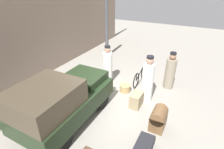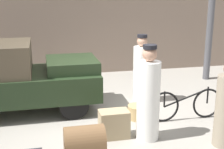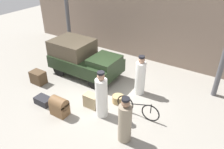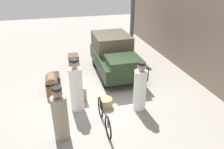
% 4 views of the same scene
% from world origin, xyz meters
% --- Properties ---
extents(ground_plane, '(30.00, 30.00, 0.00)m').
position_xyz_m(ground_plane, '(0.00, 0.00, 0.00)').
color(ground_plane, gray).
extents(station_building_facade, '(16.00, 0.15, 4.50)m').
position_xyz_m(station_building_facade, '(0.00, 4.08, 2.25)').
color(station_building_facade, gray).
rests_on(station_building_facade, ground).
extents(canopy_pillar_right, '(0.21, 0.21, 3.40)m').
position_xyz_m(canopy_pillar_right, '(3.83, 2.44, 1.70)').
color(canopy_pillar_right, '#4C4C51').
rests_on(canopy_pillar_right, ground).
extents(truck, '(3.34, 1.69, 1.64)m').
position_xyz_m(truck, '(-1.88, 0.88, 0.88)').
color(truck, black).
rests_on(truck, ground).
extents(bicycle, '(1.69, 0.04, 0.72)m').
position_xyz_m(bicycle, '(1.71, -0.45, 0.35)').
color(bicycle, black).
rests_on(bicycle, ground).
extents(wicker_basket, '(0.45, 0.45, 0.30)m').
position_xyz_m(wicker_basket, '(0.70, -0.15, 0.15)').
color(wicker_basket, tan).
rests_on(wicker_basket, ground).
extents(conductor_in_dark_uniform, '(0.43, 0.43, 1.82)m').
position_xyz_m(conductor_in_dark_uniform, '(0.60, -1.11, 0.83)').
color(conductor_in_dark_uniform, white).
rests_on(conductor_in_dark_uniform, ground).
extents(porter_carrying_trunk, '(0.42, 0.42, 1.72)m').
position_xyz_m(porter_carrying_trunk, '(1.12, 0.90, 0.78)').
color(porter_carrying_trunk, white).
rests_on(porter_carrying_trunk, ground).
extents(porter_with_bicycle, '(0.42, 0.42, 1.63)m').
position_xyz_m(porter_with_bicycle, '(1.88, -1.69, 0.73)').
color(porter_with_bicycle, gray).
rests_on(porter_with_bicycle, ground).
extents(suitcase_tan_flat, '(0.56, 0.36, 0.54)m').
position_xyz_m(suitcase_tan_flat, '(-0.02, -0.92, 0.27)').
color(suitcase_tan_flat, '#9E8966').
rests_on(suitcase_tan_flat, ground).
extents(trunk_umber_medium, '(0.63, 0.44, 0.73)m').
position_xyz_m(trunk_umber_medium, '(-0.73, -1.91, 0.37)').
color(trunk_umber_medium, brown).
rests_on(trunk_umber_medium, ground).
extents(trunk_wicker_pale, '(0.67, 0.43, 0.29)m').
position_xyz_m(trunk_wicker_pale, '(-1.72, -1.81, 0.14)').
color(trunk_wicker_pale, '#232328').
rests_on(trunk_wicker_pale, ground).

